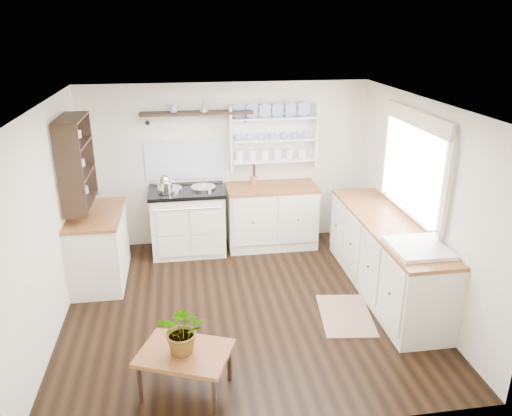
% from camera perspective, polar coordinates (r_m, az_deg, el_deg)
% --- Properties ---
extents(floor, '(4.00, 3.80, 0.01)m').
position_cam_1_polar(floor, '(5.85, -1.29, -11.09)').
color(floor, black).
rests_on(floor, ground).
extents(wall_back, '(4.00, 0.02, 2.30)m').
position_cam_1_polar(wall_back, '(7.13, -3.37, 4.95)').
color(wall_back, beige).
rests_on(wall_back, ground).
extents(wall_right, '(0.02, 3.80, 2.30)m').
position_cam_1_polar(wall_right, '(5.91, 18.21, 0.56)').
color(wall_right, beige).
rests_on(wall_right, ground).
extents(wall_left, '(0.02, 3.80, 2.30)m').
position_cam_1_polar(wall_left, '(5.47, -22.64, -1.65)').
color(wall_left, beige).
rests_on(wall_left, ground).
extents(ceiling, '(4.00, 3.80, 0.01)m').
position_cam_1_polar(ceiling, '(5.03, -1.50, 11.76)').
color(ceiling, white).
rests_on(ceiling, wall_back).
extents(window, '(0.08, 1.55, 1.22)m').
position_cam_1_polar(window, '(5.90, 17.58, 4.82)').
color(window, white).
rests_on(window, wall_right).
extents(aga_cooker, '(1.03, 0.72, 0.95)m').
position_cam_1_polar(aga_cooker, '(7.01, -7.76, -1.38)').
color(aga_cooker, white).
rests_on(aga_cooker, floor).
extents(back_cabinets, '(1.27, 0.63, 0.90)m').
position_cam_1_polar(back_cabinets, '(7.15, 1.77, -0.82)').
color(back_cabinets, beige).
rests_on(back_cabinets, floor).
extents(right_cabinets, '(0.62, 2.43, 0.90)m').
position_cam_1_polar(right_cabinets, '(6.13, 14.56, -5.32)').
color(right_cabinets, beige).
rests_on(right_cabinets, floor).
extents(belfast_sink, '(0.55, 0.60, 0.45)m').
position_cam_1_polar(belfast_sink, '(5.38, 17.94, -5.47)').
color(belfast_sink, white).
rests_on(belfast_sink, right_cabinets).
extents(left_cabinets, '(0.62, 1.13, 0.90)m').
position_cam_1_polar(left_cabinets, '(6.49, -17.51, -4.17)').
color(left_cabinets, beige).
rests_on(left_cabinets, floor).
extents(plate_rack, '(1.20, 0.22, 0.90)m').
position_cam_1_polar(plate_rack, '(7.08, 1.89, 8.25)').
color(plate_rack, white).
rests_on(plate_rack, wall_back).
extents(high_shelf, '(1.50, 0.29, 0.16)m').
position_cam_1_polar(high_shelf, '(6.82, -6.81, 10.66)').
color(high_shelf, black).
rests_on(high_shelf, wall_back).
extents(left_shelving, '(0.28, 0.80, 1.05)m').
position_cam_1_polar(left_shelving, '(6.15, -19.89, 5.04)').
color(left_shelving, black).
rests_on(left_shelving, wall_left).
extents(kettle, '(0.20, 0.20, 0.24)m').
position_cam_1_polar(kettle, '(6.70, -10.36, 2.72)').
color(kettle, silver).
rests_on(kettle, aga_cooker).
extents(utensil_crock, '(0.10, 0.10, 0.12)m').
position_cam_1_polar(utensil_crock, '(7.01, -0.28, 3.17)').
color(utensil_crock, '#A4563C').
rests_on(utensil_crock, back_cabinets).
extents(center_table, '(0.91, 0.79, 0.41)m').
position_cam_1_polar(center_table, '(4.53, -8.14, -16.38)').
color(center_table, brown).
rests_on(center_table, floor).
extents(potted_plant, '(0.47, 0.44, 0.44)m').
position_cam_1_polar(potted_plant, '(4.37, -8.32, -13.58)').
color(potted_plant, '#3F7233').
rests_on(potted_plant, center_table).
extents(floor_rug, '(0.66, 0.91, 0.02)m').
position_cam_1_polar(floor_rug, '(5.75, 10.19, -11.97)').
color(floor_rug, '#7A6047').
rests_on(floor_rug, floor).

